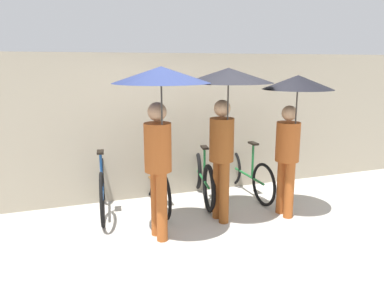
# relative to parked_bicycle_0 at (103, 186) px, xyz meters

# --- Properties ---
(ground_plane) EXTENTS (30.00, 30.00, 0.00)m
(ground_plane) POSITION_rel_parked_bicycle_0_xyz_m (1.14, -1.76, -0.38)
(ground_plane) COLOR #B7B2A8
(back_wall) EXTENTS (10.38, 0.12, 2.24)m
(back_wall) POSITION_rel_parked_bicycle_0_xyz_m (1.14, 0.42, 0.74)
(back_wall) COLOR gray
(back_wall) RESTS_ON ground
(parked_bicycle_0) EXTENTS (0.44, 1.72, 0.97)m
(parked_bicycle_0) POSITION_rel_parked_bicycle_0_xyz_m (0.00, 0.00, 0.00)
(parked_bicycle_0) COLOR black
(parked_bicycle_0) RESTS_ON ground
(parked_bicycle_1) EXTENTS (0.44, 1.69, 1.00)m
(parked_bicycle_1) POSITION_rel_parked_bicycle_0_xyz_m (0.76, -0.03, -0.03)
(parked_bicycle_1) COLOR black
(parked_bicycle_1) RESTS_ON ground
(parked_bicycle_2) EXTENTS (0.49, 1.70, 1.06)m
(parked_bicycle_2) POSITION_rel_parked_bicycle_0_xyz_m (1.52, 0.01, -0.02)
(parked_bicycle_2) COLOR black
(parked_bicycle_2) RESTS_ON ground
(parked_bicycle_3) EXTENTS (0.44, 1.72, 1.03)m
(parked_bicycle_3) POSITION_rel_parked_bicycle_0_xyz_m (2.28, -0.01, -0.03)
(parked_bicycle_3) COLOR black
(parked_bicycle_3) RESTS_ON ground
(pedestrian_leading) EXTENTS (1.08, 1.08, 2.06)m
(pedestrian_leading) POSITION_rel_parked_bicycle_0_xyz_m (0.56, -1.17, 1.27)
(pedestrian_leading) COLOR #9E4C1E
(pedestrian_leading) RESTS_ON ground
(pedestrian_center) EXTENTS (1.10, 1.10, 2.03)m
(pedestrian_center) POSITION_rel_parked_bicycle_0_xyz_m (1.47, -0.94, 1.26)
(pedestrian_center) COLOR brown
(pedestrian_center) RESTS_ON ground
(pedestrian_trailing) EXTENTS (0.91, 0.91, 1.94)m
(pedestrian_trailing) POSITION_rel_parked_bicycle_0_xyz_m (2.38, -1.07, 1.11)
(pedestrian_trailing) COLOR #9E4C1E
(pedestrian_trailing) RESTS_ON ground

